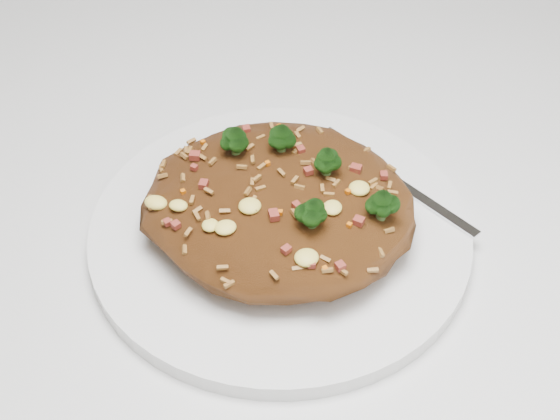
{
  "coord_description": "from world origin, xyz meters",
  "views": [
    {
      "loc": [
        0.19,
        -0.41,
        1.18
      ],
      "look_at": [
        0.1,
        -0.02,
        0.78
      ],
      "focal_mm": 50.0,
      "sensor_mm": 36.0,
      "label": 1
    }
  ],
  "objects_px": {
    "dining_table": "(175,278)",
    "fried_rice": "(281,196)",
    "plate": "(280,231)",
    "fork": "(402,185)"
  },
  "relations": [
    {
      "from": "dining_table",
      "to": "fried_rice",
      "type": "height_order",
      "value": "fried_rice"
    },
    {
      "from": "dining_table",
      "to": "fried_rice",
      "type": "distance_m",
      "value": 0.17
    },
    {
      "from": "dining_table",
      "to": "fork",
      "type": "bearing_deg",
      "value": 14.0
    },
    {
      "from": "plate",
      "to": "fried_rice",
      "type": "bearing_deg",
      "value": 23.97
    },
    {
      "from": "fried_rice",
      "to": "dining_table",
      "type": "bearing_deg",
      "value": 171.34
    },
    {
      "from": "fried_rice",
      "to": "fork",
      "type": "xyz_separation_m",
      "value": [
        0.08,
        0.06,
        -0.03
      ]
    },
    {
      "from": "fork",
      "to": "dining_table",
      "type": "bearing_deg",
      "value": -131.21
    },
    {
      "from": "dining_table",
      "to": "fork",
      "type": "relative_size",
      "value": 8.47
    },
    {
      "from": "dining_table",
      "to": "fried_rice",
      "type": "bearing_deg",
      "value": -8.66
    },
    {
      "from": "fork",
      "to": "fried_rice",
      "type": "bearing_deg",
      "value": -109.49
    }
  ]
}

